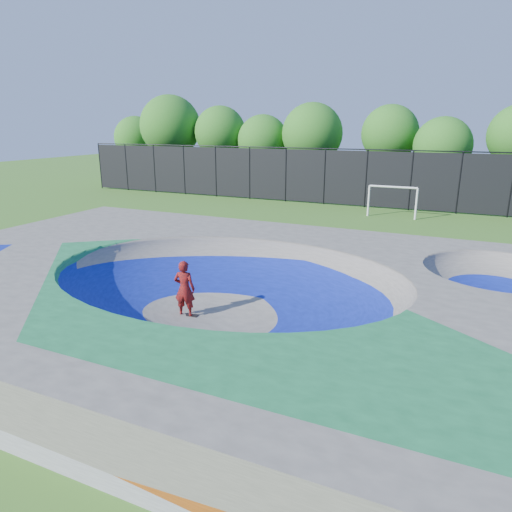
{
  "coord_description": "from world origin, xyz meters",
  "views": [
    {
      "loc": [
        6.18,
        -11.45,
        5.71
      ],
      "look_at": [
        -0.34,
        3.0,
        1.1
      ],
      "focal_mm": 32.0,
      "sensor_mm": 36.0,
      "label": 1
    }
  ],
  "objects": [
    {
      "name": "skateboard",
      "position": [
        -1.15,
        -0.5,
        0.03
      ],
      "size": [
        0.81,
        0.36,
        0.05
      ],
      "primitive_type": "cube",
      "rotation": [
        0.0,
        0.0,
        0.18
      ],
      "color": "black",
      "rests_on": "ground"
    },
    {
      "name": "soccer_goal",
      "position": [
        2.29,
        17.88,
        1.38
      ],
      "size": [
        3.02,
        0.12,
        2.0
      ],
      "color": "white",
      "rests_on": "ground"
    },
    {
      "name": "skate_deck",
      "position": [
        0.0,
        0.0,
        0.75
      ],
      "size": [
        22.0,
        14.0,
        1.5
      ],
      "primitive_type": "cube",
      "color": "gray",
      "rests_on": "ground"
    },
    {
      "name": "treeline",
      "position": [
        -1.11,
        25.79,
        4.92
      ],
      "size": [
        51.63,
        7.0,
        8.47
      ],
      "color": "#472C23",
      "rests_on": "ground"
    },
    {
      "name": "fence",
      "position": [
        0.0,
        21.0,
        2.1
      ],
      "size": [
        48.09,
        0.09,
        4.04
      ],
      "color": "black",
      "rests_on": "ground"
    },
    {
      "name": "ground",
      "position": [
        0.0,
        0.0,
        0.0
      ],
      "size": [
        120.0,
        120.0,
        0.0
      ],
      "primitive_type": "plane",
      "color": "#33651C",
      "rests_on": "ground"
    },
    {
      "name": "skater",
      "position": [
        -1.15,
        -0.5,
        0.89
      ],
      "size": [
        0.72,
        0.55,
        1.78
      ],
      "primitive_type": "imported",
      "rotation": [
        0.0,
        0.0,
        3.34
      ],
      "color": "red",
      "rests_on": "ground"
    }
  ]
}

